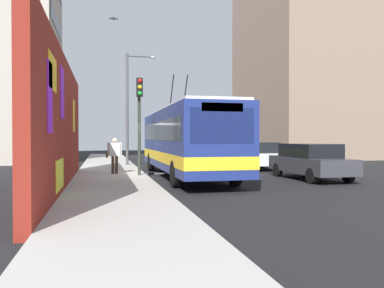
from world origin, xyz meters
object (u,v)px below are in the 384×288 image
parked_car_dark_gray (310,161)px  street_lamp (130,101)px  city_bus (185,139)px  pedestrian_midblock (115,153)px  parked_car_red (225,151)px  traffic_light (139,110)px  parked_car_white (259,155)px

parked_car_dark_gray → street_lamp: street_lamp is taller
city_bus → pedestrian_midblock: 3.39m
street_lamp → parked_car_red: bearing=-68.1°
traffic_light → parked_car_dark_gray: bearing=-105.1°
parked_car_dark_gray → parked_car_white: size_ratio=1.13×
city_bus → traffic_light: size_ratio=2.63×
pedestrian_midblock → traffic_light: (-1.02, -1.07, 1.96)m
parked_car_red → parked_car_white: bearing=180.0°
pedestrian_midblock → street_lamp: bearing=-10.8°
pedestrian_midblock → street_lamp: (6.13, -1.17, 3.03)m
parked_car_dark_gray → parked_car_white: (5.76, 0.00, -0.00)m
parked_car_white → pedestrian_midblock: (-2.75, 8.42, 0.30)m
traffic_light → street_lamp: bearing=-0.8°
parked_car_white → pedestrian_midblock: size_ratio=2.44×
parked_car_dark_gray → street_lamp: 12.13m
parked_car_dark_gray → parked_car_red: bearing=0.0°
parked_car_red → pedestrian_midblock: size_ratio=2.66×
parked_car_dark_gray → parked_car_red: same height
pedestrian_midblock → parked_car_red: bearing=-43.0°
parked_car_dark_gray → parked_car_white: 5.76m
city_bus → parked_car_dark_gray: (-2.18, -5.20, -0.95)m
traffic_light → city_bus: bearing=-84.8°
city_bus → traffic_light: (-0.20, 2.15, 1.31)m
pedestrian_midblock → parked_car_white: bearing=-71.9°
parked_car_red → pedestrian_midblock: bearing=137.0°
city_bus → parked_car_red: bearing=-27.8°
city_bus → parked_car_red: (9.87, -5.20, -0.95)m
parked_car_dark_gray → pedestrian_midblock: 8.95m
city_bus → parked_car_white: 6.38m
parked_car_white → traffic_light: traffic_light is taller
parked_car_dark_gray → traffic_light: traffic_light is taller
traffic_light → street_lamp: 7.23m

